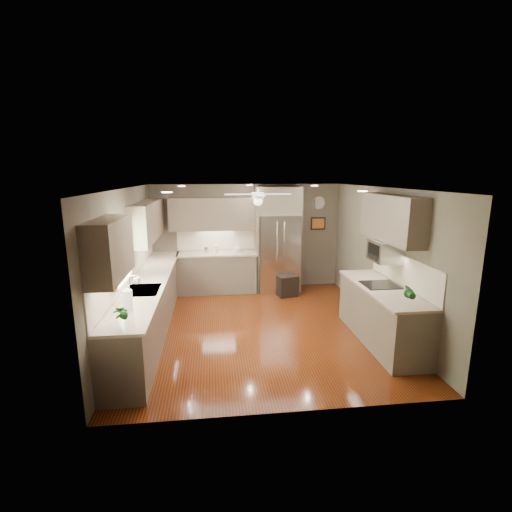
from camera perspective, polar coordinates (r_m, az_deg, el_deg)
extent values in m
plane|color=#4A1109|center=(6.89, 0.58, -10.84)|extent=(5.00, 5.00, 0.00)
plane|color=white|center=(6.33, 0.64, 10.42)|extent=(5.00, 5.00, 0.00)
plane|color=brown|center=(8.93, -1.43, 2.97)|extent=(4.50, 0.00, 4.50)
plane|color=brown|center=(4.13, 5.07, -8.55)|extent=(4.50, 0.00, 4.50)
plane|color=brown|center=(6.61, -19.14, -1.15)|extent=(0.00, 5.00, 5.00)
plane|color=brown|center=(7.13, 18.84, -0.15)|extent=(0.00, 5.00, 5.00)
cylinder|color=silver|center=(8.64, -7.65, 0.91)|extent=(0.13, 0.13, 0.15)
cylinder|color=beige|center=(8.63, -6.13, 1.08)|extent=(0.14, 0.14, 0.19)
imported|color=white|center=(6.39, -17.84, -3.51)|extent=(0.09, 0.10, 0.19)
imported|color=#164F19|center=(4.77, -20.13, -8.26)|extent=(0.20, 0.17, 0.32)
imported|color=#164F19|center=(5.65, 22.59, -5.24)|extent=(0.19, 0.16, 0.32)
imported|color=beige|center=(8.65, -2.80, 0.75)|extent=(0.31, 0.31, 0.06)
cube|color=brown|center=(6.91, -15.96, -7.26)|extent=(0.60, 4.70, 0.90)
cube|color=#B8A994|center=(6.77, -16.07, -3.51)|extent=(0.65, 4.70, 0.04)
cube|color=beige|center=(6.76, -18.76, -1.27)|extent=(0.02, 4.70, 0.50)
cube|color=brown|center=(8.78, -5.94, -2.62)|extent=(1.85, 0.60, 0.90)
cube|color=#B8A994|center=(8.65, -6.01, 0.36)|extent=(1.85, 0.65, 0.04)
cube|color=beige|center=(8.90, -6.08, 2.53)|extent=(1.85, 0.02, 0.50)
cube|color=brown|center=(4.93, -21.61, 1.02)|extent=(0.33, 1.20, 0.75)
cube|color=brown|center=(7.73, -16.24, 5.29)|extent=(0.33, 2.40, 0.75)
cube|color=brown|center=(8.66, -6.16, 6.43)|extent=(2.15, 0.33, 0.75)
cube|color=brown|center=(6.45, 20.07, 5.51)|extent=(0.33, 1.70, 0.75)
cube|color=#BFF2B2|center=(6.06, -20.18, 0.50)|extent=(0.01, 1.00, 0.80)
cube|color=#9C502A|center=(5.99, -20.26, 4.53)|extent=(0.05, 1.12, 0.06)
cube|color=#9C502A|center=(6.16, -19.66, -3.41)|extent=(0.05, 1.12, 0.06)
cube|color=#9C502A|center=(5.56, -21.16, -0.63)|extent=(0.05, 0.06, 0.80)
cube|color=#9C502A|center=(6.57, -18.93, 1.46)|extent=(0.05, 0.06, 0.80)
cube|color=silver|center=(6.15, -16.98, -5.13)|extent=(0.50, 0.70, 0.03)
cube|color=#262626|center=(6.16, -16.96, -5.44)|extent=(0.44, 0.62, 0.05)
cylinder|color=silver|center=(6.16, -18.88, -4.03)|extent=(0.02, 0.02, 0.24)
cylinder|color=silver|center=(6.11, -18.41, -2.95)|extent=(0.16, 0.02, 0.02)
cube|color=silver|center=(8.74, 3.37, 0.46)|extent=(0.92, 0.72, 1.82)
cube|color=black|center=(8.47, 3.75, -1.70)|extent=(0.88, 0.02, 0.02)
cube|color=black|center=(8.34, 3.82, 2.26)|extent=(0.01, 0.02, 1.00)
cylinder|color=silver|center=(8.29, 3.32, 2.20)|extent=(0.02, 0.02, 0.90)
cylinder|color=silver|center=(8.32, 4.40, 2.22)|extent=(0.02, 0.02, 0.90)
cube|color=brown|center=(8.63, 3.41, 8.53)|extent=(1.04, 0.60, 0.63)
cube|color=brown|center=(8.73, 0.07, 0.47)|extent=(0.06, 0.60, 1.82)
cube|color=brown|center=(8.90, 6.48, 0.62)|extent=(0.06, 0.60, 1.82)
cube|color=brown|center=(6.53, 18.74, -8.64)|extent=(0.65, 2.20, 0.90)
cube|color=#B8A994|center=(6.37, 18.92, -4.70)|extent=(0.70, 2.20, 0.04)
cube|color=beige|center=(6.45, 21.74, -2.14)|extent=(0.02, 2.20, 0.50)
cube|color=black|center=(6.45, 18.55, -4.23)|extent=(0.56, 0.52, 0.01)
cube|color=silver|center=(6.51, 19.28, 0.72)|extent=(0.42, 0.55, 0.34)
cube|color=black|center=(6.42, 17.59, 0.68)|extent=(0.02, 0.40, 0.26)
cylinder|color=white|center=(6.63, 0.30, 10.16)|extent=(0.03, 0.03, 0.08)
cylinder|color=white|center=(6.63, 0.30, 9.30)|extent=(0.22, 0.22, 0.10)
sphere|color=white|center=(6.64, 0.30, 8.44)|extent=(0.16, 0.16, 0.16)
cube|color=white|center=(6.68, 3.32, 9.48)|extent=(0.48, 0.11, 0.01)
cube|color=white|center=(6.98, -0.06, 9.63)|extent=(0.11, 0.48, 0.01)
cube|color=white|center=(6.60, -2.76, 9.44)|extent=(0.48, 0.11, 0.01)
cube|color=white|center=(6.29, 0.69, 9.31)|extent=(0.11, 0.48, 0.01)
cylinder|color=white|center=(7.60, -11.37, 10.48)|extent=(0.14, 0.14, 0.01)
cylinder|color=white|center=(7.86, 8.99, 10.63)|extent=(0.14, 0.14, 0.01)
cylinder|color=white|center=(5.11, -13.55, 9.51)|extent=(0.14, 0.14, 0.01)
cylinder|color=white|center=(5.50, 16.06, 9.56)|extent=(0.14, 0.14, 0.01)
cylinder|color=white|center=(8.12, -1.01, 10.84)|extent=(0.14, 0.14, 0.01)
cylinder|color=white|center=(9.15, 9.64, 8.07)|extent=(0.30, 0.03, 0.30)
cylinder|color=silver|center=(9.14, 9.67, 8.06)|extent=(0.29, 0.00, 0.29)
cube|color=black|center=(9.20, 9.53, 4.96)|extent=(0.36, 0.03, 0.30)
cube|color=#AC6122|center=(9.18, 9.56, 4.95)|extent=(0.30, 0.01, 0.24)
cube|color=black|center=(8.56, 4.64, -4.55)|extent=(0.53, 0.53, 0.50)
cube|color=black|center=(8.50, 4.67, -3.04)|extent=(0.50, 0.50, 0.03)
cylinder|color=white|center=(5.25, -19.12, -6.55)|extent=(0.13, 0.13, 0.30)
cylinder|color=silver|center=(5.25, -19.13, -6.45)|extent=(0.03, 0.03, 0.32)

